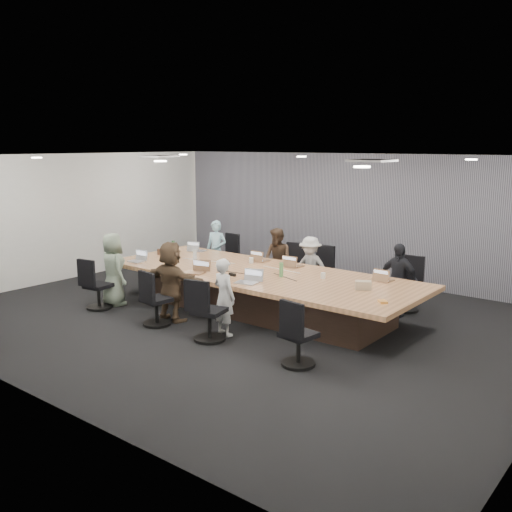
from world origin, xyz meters
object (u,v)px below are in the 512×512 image
Objects in this scene: person_1 at (277,260)px; laptop_2 at (294,266)px; chair_4 at (98,290)px; bottle_green_left at (173,246)px; person_5 at (171,281)px; bottle_clear at (195,255)px; laptop_4 at (136,261)px; canvas_bag at (363,285)px; chair_1 at (287,271)px; laptop_3 at (384,280)px; chair_2 at (319,276)px; laptop_1 at (261,260)px; laptop_0 at (199,251)px; snack_packet at (383,302)px; person_0 at (216,251)px; conference_table at (259,290)px; person_6 at (224,297)px; chair_5 at (156,304)px; mug_brown at (159,252)px; person_4 at (113,269)px; laptop_6 at (246,283)px; chair_0 at (227,261)px; laptop_5 at (194,273)px; chair_7 at (299,340)px; chair_6 at (209,316)px; person_2 at (310,268)px; bottle_green_right at (281,270)px; stapler at (232,275)px; chair_3 at (405,289)px.

laptop_2 is (0.80, -0.55, 0.09)m from person_1.
chair_4 is 2.17m from bottle_green_left.
bottle_green_left reaches higher than chair_4.
person_5 reaches higher than bottle_clear.
laptop_4 is 1.20× the size of canvas_bag.
laptop_3 is (2.64, -0.90, 0.38)m from chair_1.
chair_2 is 2.50× the size of laptop_1.
snack_packet reaches higher than laptop_0.
person_0 is 8.40× the size of snack_packet.
laptop_1 is (1.69, -0.55, 0.08)m from person_0.
person_6 is at bearing -75.75° from conference_table.
chair_5 is 6.33× the size of mug_brown.
person_4 reaches higher than laptop_6.
person_4 is 2.79m from person_6.
person_4 reaches higher than person_0.
laptop_4 is at bearing 89.41° from chair_0.
laptop_5 is 1.46× the size of bottle_clear.
laptop_0 is 0.56m from bottle_green_left.
chair_2 reaches higher than chair_1.
chair_7 is at bearing 139.03° from laptop_1.
laptop_3 is at bearing -117.68° from person_6.
canvas_bag is (1.71, 1.75, 0.41)m from chair_6.
person_2 reaches higher than bottle_green_right.
laptop_6 is at bearing -153.74° from canvas_bag.
stapler is at bearing 143.51° from laptop_6.
bottle_green_right is (0.53, -0.06, 0.47)m from conference_table.
chair_6 is at bearing -134.47° from canvas_bag.
chair_4 is 2.83m from person_6.
laptop_5 is at bearing 122.76° from chair_0.
laptop_6 reaches higher than chair_5.
stapler reaches higher than laptop_2.
chair_2 reaches higher than chair_4.
chair_6 is at bearing -64.10° from stapler.
conference_table is at bearing 73.77° from laptop_2.
chair_5 is at bearing -130.41° from bottle_green_right.
chair_3 reaches higher than stapler.
person_4 is (-1.87, -2.70, 0.03)m from person_1.
person_4 is 9.53× the size of stapler.
canvas_bag is at bearing 162.51° from chair_0.
bottle_green_left is at bearing -19.50° from person_6.
stapler is at bearing -46.37° from person_6.
stapler is (0.41, -1.35, 0.02)m from laptop_1.
laptop_6 is at bearing -21.36° from bottle_clear.
person_4 reaches higher than chair_0.
person_4 is 1.10× the size of person_6.
chair_2 is 1.85m from bottle_green_right.
chair_2 is 2.51m from canvas_bag.
laptop_6 is at bearing 49.84° from chair_3.
bottle_clear is 3.62m from canvas_bag.
laptop_5 is at bearing 170.73° from chair_7.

